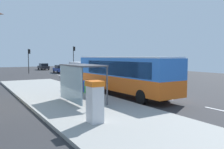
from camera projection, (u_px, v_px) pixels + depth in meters
ground_plane at (82, 81)px, 31.15m from camera, size 56.00×92.00×0.04m
sidewalk_platform at (68, 99)px, 17.60m from camera, size 6.20×30.00×0.18m
lane_stripe_seg_0 at (221, 110)px, 14.18m from camera, size 0.16×2.20×0.01m
lane_stripe_seg_1 at (163, 98)px, 18.46m from camera, size 0.16×2.20×0.01m
lane_stripe_seg_2 at (126, 90)px, 22.73m from camera, size 0.16×2.20×0.01m
lane_stripe_seg_3 at (102, 85)px, 27.01m from camera, size 0.16×2.20×0.01m
lane_stripe_seg_4 at (84, 81)px, 31.28m from camera, size 0.16×2.20×0.01m
lane_stripe_seg_5 at (70, 78)px, 35.55m from camera, size 0.16×2.20×0.01m
lane_stripe_seg_6 at (59, 75)px, 39.83m from camera, size 0.16×2.20×0.01m
lane_stripe_seg_7 at (51, 73)px, 44.10m from camera, size 0.16×2.20×0.01m
bus at (123, 73)px, 19.56m from camera, size 2.89×11.09×3.21m
white_van at (80, 68)px, 36.93m from camera, size 2.19×5.27×2.30m
sedan_near at (60, 69)px, 45.60m from camera, size 2.06×4.50×1.52m
sedan_far at (43, 66)px, 55.90m from camera, size 1.89×4.42×1.52m
ticket_machine at (95, 101)px, 10.91m from camera, size 0.66×0.76×1.94m
recycling_bin_red at (91, 88)px, 19.17m from camera, size 0.52×0.52×0.95m
recycling_bin_green at (87, 87)px, 19.77m from camera, size 0.52×0.52×0.95m
recycling_bin_blue at (84, 86)px, 20.37m from camera, size 0.52×0.52×0.95m
recycling_bin_yellow at (81, 85)px, 20.97m from camera, size 0.52×0.52×0.95m
traffic_light_near_side at (74, 55)px, 47.72m from camera, size 0.49×0.28×5.21m
traffic_light_far_side at (29, 57)px, 44.03m from camera, size 0.49×0.28×4.58m
bus_shelter at (78, 73)px, 15.75m from camera, size 1.80×4.00×2.50m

